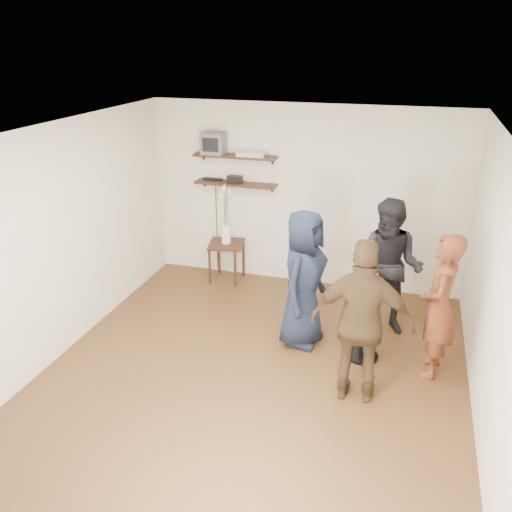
{
  "coord_description": "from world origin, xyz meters",
  "views": [
    {
      "loc": [
        1.46,
        -4.82,
        3.44
      ],
      "look_at": [
        -0.1,
        0.4,
        1.21
      ],
      "focal_mm": 38.0,
      "sensor_mm": 36.0,
      "label": 1
    }
  ],
  "objects_px": {
    "dvd_deck": "(252,154)",
    "radio": "(235,179)",
    "person_navy": "(303,279)",
    "person_plaid": "(439,307)",
    "side_table": "(227,249)",
    "crt_monitor": "(214,143)",
    "person_brown": "(362,323)",
    "person_dark": "(389,267)",
    "drinks_table": "(365,313)"
  },
  "relations": [
    {
      "from": "radio",
      "to": "person_navy",
      "type": "xyz_separation_m",
      "value": [
        1.36,
        -1.59,
        -0.69
      ]
    },
    {
      "from": "person_plaid",
      "to": "crt_monitor",
      "type": "bearing_deg",
      "value": -113.5
    },
    {
      "from": "crt_monitor",
      "to": "radio",
      "type": "height_order",
      "value": "crt_monitor"
    },
    {
      "from": "radio",
      "to": "side_table",
      "type": "xyz_separation_m",
      "value": [
        -0.09,
        -0.17,
        -1.02
      ]
    },
    {
      "from": "person_navy",
      "to": "person_brown",
      "type": "relative_size",
      "value": 0.96
    },
    {
      "from": "crt_monitor",
      "to": "person_brown",
      "type": "height_order",
      "value": "crt_monitor"
    },
    {
      "from": "dvd_deck",
      "to": "drinks_table",
      "type": "xyz_separation_m",
      "value": [
        1.85,
        -1.74,
        -1.33
      ]
    },
    {
      "from": "dvd_deck",
      "to": "person_plaid",
      "type": "xyz_separation_m",
      "value": [
        2.6,
        -1.83,
        -1.09
      ]
    },
    {
      "from": "radio",
      "to": "person_brown",
      "type": "height_order",
      "value": "person_brown"
    },
    {
      "from": "radio",
      "to": "side_table",
      "type": "height_order",
      "value": "radio"
    },
    {
      "from": "crt_monitor",
      "to": "person_navy",
      "type": "height_order",
      "value": "crt_monitor"
    },
    {
      "from": "crt_monitor",
      "to": "side_table",
      "type": "bearing_deg",
      "value": -39.11
    },
    {
      "from": "crt_monitor",
      "to": "drinks_table",
      "type": "xyz_separation_m",
      "value": [
        2.41,
        -1.74,
        -1.45
      ]
    },
    {
      "from": "dvd_deck",
      "to": "drinks_table",
      "type": "distance_m",
      "value": 2.87
    },
    {
      "from": "person_navy",
      "to": "person_plaid",
      "type": "bearing_deg",
      "value": -87.59
    },
    {
      "from": "drinks_table",
      "to": "person_plaid",
      "type": "relative_size",
      "value": 0.55
    },
    {
      "from": "side_table",
      "to": "person_navy",
      "type": "distance_m",
      "value": 2.06
    },
    {
      "from": "dvd_deck",
      "to": "radio",
      "type": "xyz_separation_m",
      "value": [
        -0.26,
        0.0,
        -0.38
      ]
    },
    {
      "from": "dvd_deck",
      "to": "person_brown",
      "type": "height_order",
      "value": "dvd_deck"
    },
    {
      "from": "radio",
      "to": "person_plaid",
      "type": "relative_size",
      "value": 0.14
    },
    {
      "from": "drinks_table",
      "to": "person_dark",
      "type": "xyz_separation_m",
      "value": [
        0.19,
        0.73,
        0.27
      ]
    },
    {
      "from": "crt_monitor",
      "to": "dvd_deck",
      "type": "distance_m",
      "value": 0.57
    },
    {
      "from": "side_table",
      "to": "person_brown",
      "type": "height_order",
      "value": "person_brown"
    },
    {
      "from": "side_table",
      "to": "person_brown",
      "type": "distance_m",
      "value": 3.24
    },
    {
      "from": "crt_monitor",
      "to": "dvd_deck",
      "type": "height_order",
      "value": "crt_monitor"
    },
    {
      "from": "person_dark",
      "to": "person_brown",
      "type": "distance_m",
      "value": 1.5
    },
    {
      "from": "radio",
      "to": "person_brown",
      "type": "relative_size",
      "value": 0.13
    },
    {
      "from": "person_plaid",
      "to": "person_dark",
      "type": "relative_size",
      "value": 0.96
    },
    {
      "from": "person_dark",
      "to": "person_navy",
      "type": "distance_m",
      "value": 1.1
    },
    {
      "from": "side_table",
      "to": "person_plaid",
      "type": "xyz_separation_m",
      "value": [
        2.95,
        -1.65,
        0.31
      ]
    },
    {
      "from": "person_navy",
      "to": "drinks_table",
      "type": "bearing_deg",
      "value": -90.0
    },
    {
      "from": "dvd_deck",
      "to": "person_brown",
      "type": "xyz_separation_m",
      "value": [
        1.88,
        -2.5,
        -1.04
      ]
    },
    {
      "from": "side_table",
      "to": "person_plaid",
      "type": "bearing_deg",
      "value": -29.26
    },
    {
      "from": "person_dark",
      "to": "person_navy",
      "type": "bearing_deg",
      "value": -133.46
    },
    {
      "from": "person_navy",
      "to": "person_dark",
      "type": "bearing_deg",
      "value": -46.54
    },
    {
      "from": "crt_monitor",
      "to": "person_navy",
      "type": "bearing_deg",
      "value": -43.67
    },
    {
      "from": "dvd_deck",
      "to": "person_brown",
      "type": "relative_size",
      "value": 0.23
    },
    {
      "from": "crt_monitor",
      "to": "person_brown",
      "type": "bearing_deg",
      "value": -45.7
    },
    {
      "from": "person_navy",
      "to": "person_brown",
      "type": "height_order",
      "value": "person_brown"
    },
    {
      "from": "person_navy",
      "to": "dvd_deck",
      "type": "bearing_deg",
      "value": 46.14
    },
    {
      "from": "crt_monitor",
      "to": "person_navy",
      "type": "relative_size",
      "value": 0.19
    },
    {
      "from": "dvd_deck",
      "to": "side_table",
      "type": "relative_size",
      "value": 0.68
    },
    {
      "from": "crt_monitor",
      "to": "person_dark",
      "type": "distance_m",
      "value": 3.03
    },
    {
      "from": "dvd_deck",
      "to": "person_plaid",
      "type": "relative_size",
      "value": 0.25
    },
    {
      "from": "person_dark",
      "to": "drinks_table",
      "type": "bearing_deg",
      "value": -90.0
    },
    {
      "from": "dvd_deck",
      "to": "person_navy",
      "type": "distance_m",
      "value": 2.22
    },
    {
      "from": "radio",
      "to": "drinks_table",
      "type": "height_order",
      "value": "radio"
    },
    {
      "from": "person_navy",
      "to": "crt_monitor",
      "type": "bearing_deg",
      "value": 57.66
    },
    {
      "from": "person_dark",
      "to": "person_navy",
      "type": "height_order",
      "value": "person_dark"
    },
    {
      "from": "person_plaid",
      "to": "side_table",
      "type": "bearing_deg",
      "value": -112.75
    }
  ]
}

